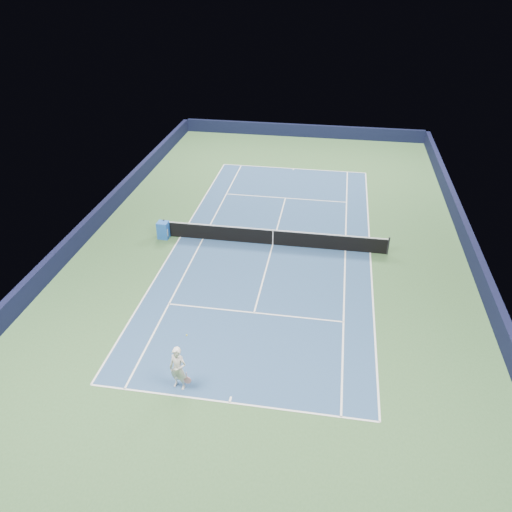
# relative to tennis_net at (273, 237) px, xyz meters

# --- Properties ---
(ground) EXTENTS (40.00, 40.00, 0.00)m
(ground) POSITION_rel_tennis_net_xyz_m (0.00, 0.00, -0.50)
(ground) COLOR #32562F
(ground) RESTS_ON ground
(wall_far) EXTENTS (22.00, 0.35, 1.10)m
(wall_far) POSITION_rel_tennis_net_xyz_m (0.00, 19.82, 0.05)
(wall_far) COLOR black
(wall_far) RESTS_ON ground
(wall_right) EXTENTS (0.35, 40.00, 1.10)m
(wall_right) POSITION_rel_tennis_net_xyz_m (10.82, 0.00, 0.05)
(wall_right) COLOR black
(wall_right) RESTS_ON ground
(wall_left) EXTENTS (0.35, 40.00, 1.10)m
(wall_left) POSITION_rel_tennis_net_xyz_m (-10.82, 0.00, 0.05)
(wall_left) COLOR black
(wall_left) RESTS_ON ground
(court_surface) EXTENTS (10.97, 23.77, 0.01)m
(court_surface) POSITION_rel_tennis_net_xyz_m (0.00, 0.00, -0.50)
(court_surface) COLOR navy
(court_surface) RESTS_ON ground
(baseline_far) EXTENTS (10.97, 0.08, 0.00)m
(baseline_far) POSITION_rel_tennis_net_xyz_m (0.00, 11.88, -0.50)
(baseline_far) COLOR white
(baseline_far) RESTS_ON ground
(baseline_near) EXTENTS (10.97, 0.08, 0.00)m
(baseline_near) POSITION_rel_tennis_net_xyz_m (0.00, -11.88, -0.50)
(baseline_near) COLOR white
(baseline_near) RESTS_ON ground
(sideline_doubles_right) EXTENTS (0.08, 23.77, 0.00)m
(sideline_doubles_right) POSITION_rel_tennis_net_xyz_m (5.49, 0.00, -0.50)
(sideline_doubles_right) COLOR white
(sideline_doubles_right) RESTS_ON ground
(sideline_doubles_left) EXTENTS (0.08, 23.77, 0.00)m
(sideline_doubles_left) POSITION_rel_tennis_net_xyz_m (-5.49, 0.00, -0.50)
(sideline_doubles_left) COLOR white
(sideline_doubles_left) RESTS_ON ground
(sideline_singles_right) EXTENTS (0.08, 23.77, 0.00)m
(sideline_singles_right) POSITION_rel_tennis_net_xyz_m (4.12, 0.00, -0.50)
(sideline_singles_right) COLOR white
(sideline_singles_right) RESTS_ON ground
(sideline_singles_left) EXTENTS (0.08, 23.77, 0.00)m
(sideline_singles_left) POSITION_rel_tennis_net_xyz_m (-4.12, 0.00, -0.50)
(sideline_singles_left) COLOR white
(sideline_singles_left) RESTS_ON ground
(service_line_far) EXTENTS (8.23, 0.08, 0.00)m
(service_line_far) POSITION_rel_tennis_net_xyz_m (0.00, 6.40, -0.50)
(service_line_far) COLOR white
(service_line_far) RESTS_ON ground
(service_line_near) EXTENTS (8.23, 0.08, 0.00)m
(service_line_near) POSITION_rel_tennis_net_xyz_m (0.00, -6.40, -0.50)
(service_line_near) COLOR white
(service_line_near) RESTS_ON ground
(center_service_line) EXTENTS (0.08, 12.80, 0.00)m
(center_service_line) POSITION_rel_tennis_net_xyz_m (0.00, 0.00, -0.50)
(center_service_line) COLOR white
(center_service_line) RESTS_ON ground
(center_mark_far) EXTENTS (0.08, 0.30, 0.00)m
(center_mark_far) POSITION_rel_tennis_net_xyz_m (0.00, 11.73, -0.50)
(center_mark_far) COLOR white
(center_mark_far) RESTS_ON ground
(center_mark_near) EXTENTS (0.08, 0.30, 0.00)m
(center_mark_near) POSITION_rel_tennis_net_xyz_m (0.00, -11.73, -0.50)
(center_mark_near) COLOR white
(center_mark_near) RESTS_ON ground
(tennis_net) EXTENTS (12.90, 0.10, 1.07)m
(tennis_net) POSITION_rel_tennis_net_xyz_m (0.00, 0.00, 0.00)
(tennis_net) COLOR black
(tennis_net) RESTS_ON ground
(sponsor_cube) EXTENTS (0.65, 0.59, 1.02)m
(sponsor_cube) POSITION_rel_tennis_net_xyz_m (-6.40, -0.23, 0.01)
(sponsor_cube) COLOR blue
(sponsor_cube) RESTS_ON ground
(tennis_player) EXTENTS (0.88, 1.34, 1.92)m
(tennis_player) POSITION_rel_tennis_net_xyz_m (-2.04, -11.41, 0.45)
(tennis_player) COLOR silver
(tennis_player) RESTS_ON ground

